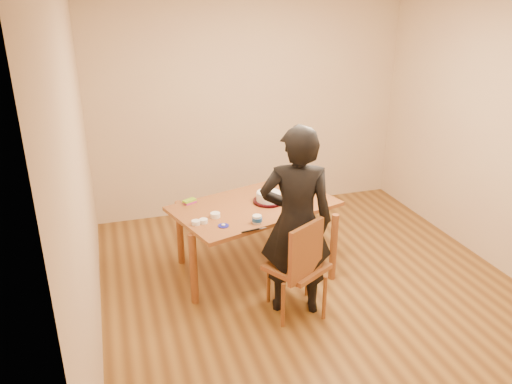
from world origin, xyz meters
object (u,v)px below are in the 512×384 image
object	(u,v)px
dining_table	(255,206)
person	(296,222)
dining_chair	(297,267)
cake_plate	(268,201)
cake	(269,197)

from	to	relation	value
dining_table	person	world-z (taller)	person
dining_chair	cake_plate	world-z (taller)	cake_plate
dining_table	cake_plate	world-z (taller)	cake_plate
person	cake_plate	bearing A→B (deg)	-71.44
dining_chair	cake	bearing A→B (deg)	60.37
dining_chair	person	distance (m)	0.42
cake	person	size ratio (longest dim) A/B	0.14
dining_table	person	distance (m)	0.76
dining_chair	cake	world-z (taller)	cake
person	dining_table	bearing A→B (deg)	-59.99
dining_chair	cake_plate	distance (m)	0.84
dining_chair	cake	xyz separation A→B (m)	(-0.00, 0.78, 0.36)
dining_chair	person	xyz separation A→B (m)	(0.00, 0.05, 0.41)
dining_table	cake_plate	xyz separation A→B (m)	(0.15, 0.01, 0.03)
dining_table	dining_chair	size ratio (longest dim) A/B	3.44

